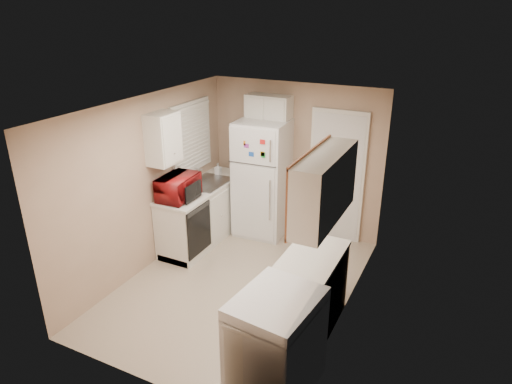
% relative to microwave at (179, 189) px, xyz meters
% --- Properties ---
extents(floor, '(3.80, 3.80, 0.00)m').
position_rel_microwave_xyz_m(floor, '(1.15, -0.34, -1.05)').
color(floor, '#C5B39B').
rests_on(floor, ground).
extents(ceiling, '(3.80, 3.80, 0.00)m').
position_rel_microwave_xyz_m(ceiling, '(1.15, -0.34, 1.35)').
color(ceiling, white).
rests_on(ceiling, floor).
extents(wall_left, '(3.80, 3.80, 0.00)m').
position_rel_microwave_xyz_m(wall_left, '(-0.25, -0.34, 0.15)').
color(wall_left, tan).
rests_on(wall_left, floor).
extents(wall_right, '(3.80, 3.80, 0.00)m').
position_rel_microwave_xyz_m(wall_right, '(2.55, -0.34, 0.15)').
color(wall_right, tan).
rests_on(wall_right, floor).
extents(wall_back, '(2.80, 2.80, 0.00)m').
position_rel_microwave_xyz_m(wall_back, '(1.15, 1.56, 0.15)').
color(wall_back, tan).
rests_on(wall_back, floor).
extents(wall_front, '(2.80, 2.80, 0.00)m').
position_rel_microwave_xyz_m(wall_front, '(1.15, -2.24, 0.15)').
color(wall_front, tan).
rests_on(wall_front, floor).
extents(left_counter, '(0.60, 1.80, 0.90)m').
position_rel_microwave_xyz_m(left_counter, '(0.05, 0.56, -0.60)').
color(left_counter, silver).
rests_on(left_counter, floor).
extents(dishwasher, '(0.03, 0.58, 0.72)m').
position_rel_microwave_xyz_m(dishwasher, '(0.34, -0.04, -0.56)').
color(dishwasher, black).
rests_on(dishwasher, floor).
extents(sink, '(0.54, 0.74, 0.16)m').
position_rel_microwave_xyz_m(sink, '(0.05, 0.71, -0.19)').
color(sink, gray).
rests_on(sink, left_counter).
extents(microwave, '(0.63, 0.37, 0.41)m').
position_rel_microwave_xyz_m(microwave, '(0.00, 0.00, 0.00)').
color(microwave, maroon).
rests_on(microwave, left_counter).
extents(soap_bottle, '(0.09, 0.09, 0.19)m').
position_rel_microwave_xyz_m(soap_bottle, '(-0.00, 1.10, -0.05)').
color(soap_bottle, silver).
rests_on(soap_bottle, left_counter).
extents(window_blinds, '(0.10, 0.98, 1.08)m').
position_rel_microwave_xyz_m(window_blinds, '(-0.21, 0.71, 0.55)').
color(window_blinds, silver).
rests_on(window_blinds, wall_left).
extents(upper_cabinet_left, '(0.30, 0.45, 0.70)m').
position_rel_microwave_xyz_m(upper_cabinet_left, '(-0.10, -0.12, 0.75)').
color(upper_cabinet_left, silver).
rests_on(upper_cabinet_left, wall_left).
extents(refrigerator, '(0.81, 0.79, 1.85)m').
position_rel_microwave_xyz_m(refrigerator, '(0.75, 1.20, -0.12)').
color(refrigerator, silver).
rests_on(refrigerator, floor).
extents(cabinet_over_fridge, '(0.70, 0.30, 0.40)m').
position_rel_microwave_xyz_m(cabinet_over_fridge, '(0.75, 1.41, 0.95)').
color(cabinet_over_fridge, silver).
rests_on(cabinet_over_fridge, wall_back).
extents(interior_door, '(0.86, 0.06, 2.08)m').
position_rel_microwave_xyz_m(interior_door, '(1.85, 1.52, -0.03)').
color(interior_door, silver).
rests_on(interior_door, floor).
extents(right_counter, '(0.60, 2.00, 0.90)m').
position_rel_microwave_xyz_m(right_counter, '(2.25, -1.14, -0.60)').
color(right_counter, silver).
rests_on(right_counter, floor).
extents(stove, '(0.77, 0.92, 1.03)m').
position_rel_microwave_xyz_m(stove, '(2.28, -1.72, -0.54)').
color(stove, silver).
rests_on(stove, floor).
extents(upper_cabinet_right, '(0.30, 1.20, 0.70)m').
position_rel_microwave_xyz_m(upper_cabinet_right, '(2.40, -0.84, 0.75)').
color(upper_cabinet_right, silver).
rests_on(upper_cabinet_right, wall_right).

